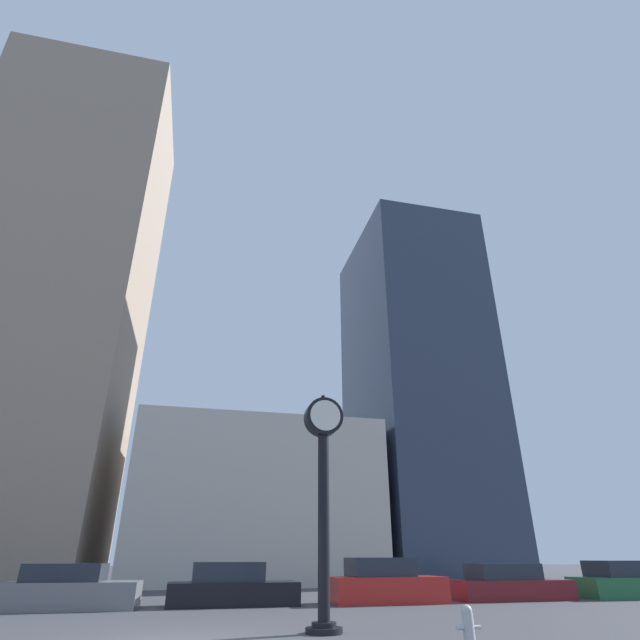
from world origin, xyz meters
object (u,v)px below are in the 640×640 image
at_px(car_maroon, 508,585).
at_px(car_red, 385,584).
at_px(car_grey, 68,590).
at_px(car_green, 629,582).
at_px(street_clock, 324,479).
at_px(car_black, 232,587).
at_px(fire_hydrant_near, 468,625).

bearing_deg(car_maroon, car_red, -177.66).
xyz_separation_m(car_grey, car_green, (21.37, 0.07, 0.02)).
relative_size(street_clock, car_maroon, 1.14).
xyz_separation_m(car_black, car_maroon, (10.73, 0.06, -0.03)).
distance_m(car_green, fire_hydrant_near, 15.61).
bearing_deg(car_grey, car_red, 1.48).
bearing_deg(car_red, car_green, -0.44).
xyz_separation_m(car_black, car_green, (16.17, -0.11, 0.01)).
relative_size(car_black, car_maroon, 0.94).
height_order(car_grey, car_green, car_green).
distance_m(car_red, fire_hydrant_near, 9.54).
distance_m(street_clock, fire_hydrant_near, 4.32).
height_order(car_green, fire_hydrant_near, car_green).
bearing_deg(fire_hydrant_near, car_green, 37.39).
bearing_deg(car_green, car_maroon, -179.94).
xyz_separation_m(street_clock, car_black, (-1.49, 7.32, -2.68)).
bearing_deg(car_maroon, car_green, -2.51).
height_order(car_grey, car_black, car_black).
distance_m(car_black, car_green, 16.17).
relative_size(car_black, fire_hydrant_near, 6.48).
distance_m(street_clock, car_red, 8.57).
bearing_deg(street_clock, fire_hydrant_near, -44.97).
bearing_deg(street_clock, car_green, 26.17).
bearing_deg(car_black, car_green, -0.79).
bearing_deg(fire_hydrant_near, car_maroon, 54.20).
height_order(street_clock, car_green, street_clock).
distance_m(car_grey, car_green, 21.37).
relative_size(car_grey, car_red, 1.02).
bearing_deg(car_grey, car_black, 3.63).
xyz_separation_m(street_clock, fire_hydrant_near, (2.27, -2.27, -2.89)).
bearing_deg(fire_hydrant_near, car_black, 111.43).
distance_m(car_black, fire_hydrant_near, 10.30).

